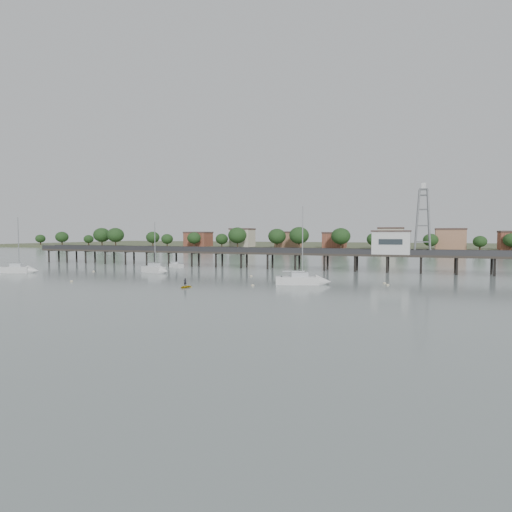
% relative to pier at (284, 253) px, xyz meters
% --- Properties ---
extents(ground_plane, '(500.00, 500.00, 0.00)m').
position_rel_pier_xyz_m(ground_plane, '(0.00, -60.00, -3.79)').
color(ground_plane, gray).
rests_on(ground_plane, ground).
extents(pier, '(150.00, 5.00, 5.50)m').
position_rel_pier_xyz_m(pier, '(0.00, 0.00, 0.00)').
color(pier, '#2D2823').
rests_on(pier, ground).
extents(pier_building, '(8.40, 5.40, 5.30)m').
position_rel_pier_xyz_m(pier_building, '(25.00, 0.00, 2.87)').
color(pier_building, silver).
rests_on(pier_building, ground).
extents(lattice_tower, '(3.20, 3.20, 15.50)m').
position_rel_pier_xyz_m(lattice_tower, '(31.50, 0.00, 7.31)').
color(lattice_tower, slate).
rests_on(lattice_tower, ground).
extents(sailboat_b, '(7.29, 3.90, 11.69)m').
position_rel_pier_xyz_m(sailboat_b, '(-22.86, -19.89, -3.14)').
color(sailboat_b, silver).
rests_on(sailboat_b, ground).
extents(sailboat_c, '(8.79, 4.94, 13.93)m').
position_rel_pier_xyz_m(sailboat_c, '(13.26, -29.23, -3.16)').
color(sailboat_c, silver).
rests_on(sailboat_c, ground).
extents(sailboat_a, '(8.02, 4.27, 12.77)m').
position_rel_pier_xyz_m(sailboat_a, '(-50.63, -30.26, -3.15)').
color(sailboat_a, silver).
rests_on(sailboat_a, ground).
extents(white_tender, '(4.27, 3.05, 1.53)m').
position_rel_pier_xyz_m(white_tender, '(-26.53, -5.99, -3.32)').
color(white_tender, silver).
rests_on(white_tender, ground).
extents(yellow_dinghy, '(1.76, 0.66, 2.41)m').
position_rel_pier_xyz_m(yellow_dinghy, '(-3.93, -40.42, -3.79)').
color(yellow_dinghy, gold).
rests_on(yellow_dinghy, ground).
extents(dinghy_occupant, '(0.94, 1.33, 0.30)m').
position_rel_pier_xyz_m(dinghy_occupant, '(-3.93, -40.42, -3.79)').
color(dinghy_occupant, black).
rests_on(dinghy_occupant, ground).
extents(mooring_buoys, '(82.08, 20.82, 0.39)m').
position_rel_pier_xyz_m(mooring_buoys, '(5.09, -29.39, -3.71)').
color(mooring_buoys, beige).
rests_on(mooring_buoys, ground).
extents(far_shore, '(500.00, 170.00, 10.40)m').
position_rel_pier_xyz_m(far_shore, '(0.36, 179.58, -2.85)').
color(far_shore, '#475133').
rests_on(far_shore, ground).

